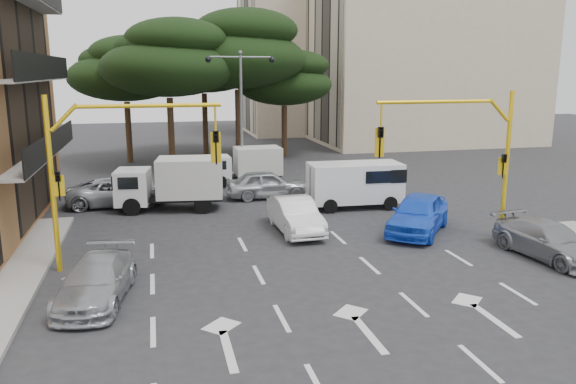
% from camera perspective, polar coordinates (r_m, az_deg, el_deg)
% --- Properties ---
extents(ground, '(120.00, 120.00, 0.00)m').
position_cam_1_polar(ground, '(19.64, 2.79, -7.92)').
color(ground, '#28282B').
rests_on(ground, ground).
extents(median_strip, '(1.40, 6.00, 0.15)m').
position_cam_1_polar(median_strip, '(34.73, -4.64, 1.09)').
color(median_strip, gray).
rests_on(median_strip, ground).
extents(apartment_beige_near, '(20.20, 12.15, 18.70)m').
position_cam_1_polar(apartment_beige_near, '(55.76, 13.75, 14.55)').
color(apartment_beige_near, beige).
rests_on(apartment_beige_near, ground).
extents(apartment_beige_far, '(16.20, 12.15, 16.70)m').
position_cam_1_polar(apartment_beige_far, '(64.33, 2.95, 13.63)').
color(apartment_beige_far, beige).
rests_on(apartment_beige_far, ground).
extents(pine_left_near, '(9.15, 9.15, 10.23)m').
position_cam_1_polar(pine_left_near, '(39.66, -12.01, 13.19)').
color(pine_left_near, '#382616').
rests_on(pine_left_near, ground).
extents(pine_center, '(9.98, 9.98, 11.16)m').
position_cam_1_polar(pine_center, '(42.14, -5.12, 14.27)').
color(pine_center, '#382616').
rests_on(pine_center, ground).
extents(pine_left_far, '(8.32, 8.32, 9.30)m').
position_cam_1_polar(pine_left_far, '(43.67, -16.16, 11.95)').
color(pine_left_far, '#382616').
rests_on(pine_left_far, ground).
extents(pine_right, '(7.49, 7.49, 8.37)m').
position_cam_1_polar(pine_right, '(44.84, -0.30, 11.53)').
color(pine_right, '#382616').
rests_on(pine_right, ground).
extents(pine_back, '(9.15, 9.15, 10.23)m').
position_cam_1_polar(pine_back, '(46.84, -8.53, 13.13)').
color(pine_back, '#382616').
rests_on(pine_back, ground).
extents(signal_mast_right, '(5.79, 0.37, 6.00)m').
position_cam_1_polar(signal_mast_right, '(23.24, 17.83, 4.54)').
color(signal_mast_right, yellow).
rests_on(signal_mast_right, ground).
extents(signal_mast_left, '(5.79, 0.37, 6.00)m').
position_cam_1_polar(signal_mast_left, '(19.94, -17.95, 3.34)').
color(signal_mast_left, yellow).
rests_on(signal_mast_left, ground).
extents(street_lamp_center, '(4.16, 0.36, 7.77)m').
position_cam_1_polar(street_lamp_center, '(34.11, -4.79, 9.94)').
color(street_lamp_center, slate).
rests_on(street_lamp_center, median_strip).
extents(car_white_hatch, '(1.67, 4.44, 1.45)m').
position_cam_1_polar(car_white_hatch, '(23.97, 0.75, -2.36)').
color(car_white_hatch, white).
rests_on(car_white_hatch, ground).
extents(car_blue_compact, '(4.54, 4.97, 1.64)m').
position_cam_1_polar(car_blue_compact, '(24.46, 13.10, -2.15)').
color(car_blue_compact, blue).
rests_on(car_blue_compact, ground).
extents(car_silver_wagon, '(2.49, 4.65, 1.28)m').
position_cam_1_polar(car_silver_wagon, '(17.87, -18.88, -8.48)').
color(car_silver_wagon, '#9FA2A7').
rests_on(car_silver_wagon, ground).
extents(car_silver_cross_a, '(5.06, 2.35, 1.40)m').
position_cam_1_polar(car_silver_cross_a, '(29.86, -16.86, -0.01)').
color(car_silver_cross_a, '#ABADB3').
rests_on(car_silver_cross_a, ground).
extents(car_silver_cross_b, '(4.47, 1.81, 1.52)m').
position_cam_1_polar(car_silver_cross_b, '(30.35, -2.14, 0.82)').
color(car_silver_cross_b, '#A9ADB1').
rests_on(car_silver_cross_b, ground).
extents(car_silver_parked, '(2.42, 4.78, 1.33)m').
position_cam_1_polar(car_silver_parked, '(22.77, 24.96, -4.47)').
color(car_silver_parked, gray).
rests_on(car_silver_parked, ground).
extents(van_white, '(4.68, 2.27, 2.30)m').
position_cam_1_polar(van_white, '(28.37, 6.79, 0.73)').
color(van_white, white).
rests_on(van_white, ground).
extents(box_truck_a, '(5.49, 2.87, 2.58)m').
position_cam_1_polar(box_truck_a, '(28.22, -11.81, 0.79)').
color(box_truck_a, white).
rests_on(box_truck_a, ground).
extents(box_truck_b, '(4.58, 1.99, 2.24)m').
position_cam_1_polar(box_truck_b, '(34.07, -4.44, 2.66)').
color(box_truck_b, white).
rests_on(box_truck_b, ground).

